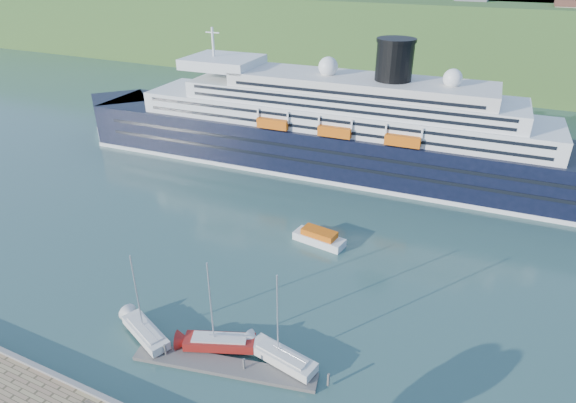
# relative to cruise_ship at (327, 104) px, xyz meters

# --- Properties ---
(far_hillside) EXTENTS (400.00, 50.00, 24.00)m
(far_hillside) POSITION_rel_cruise_ship_xyz_m (3.83, 85.47, -0.13)
(far_hillside) COLOR #346127
(far_hillside) RESTS_ON ground
(cruise_ship) EXTENTS (108.68, 21.27, 24.26)m
(cruise_ship) POSITION_rel_cruise_ship_xyz_m (0.00, 0.00, 0.00)
(cruise_ship) COLOR black
(cruise_ship) RESTS_ON ground
(floating_pontoon) EXTENTS (18.62, 6.15, 0.41)m
(floating_pontoon) POSITION_rel_cruise_ship_xyz_m (9.54, -51.27, -11.92)
(floating_pontoon) COLOR #67635C
(floating_pontoon) RESTS_ON ground
(sailboat_white_near) EXTENTS (7.88, 4.94, 9.89)m
(sailboat_white_near) POSITION_rel_cruise_ship_xyz_m (0.03, -51.42, -7.18)
(sailboat_white_near) COLOR silver
(sailboat_white_near) RESTS_ON ground
(sailboat_red) EXTENTS (8.22, 4.99, 10.29)m
(sailboat_red) POSITION_rel_cruise_ship_xyz_m (7.87, -49.38, -6.98)
(sailboat_red) COLOR maroon
(sailboat_red) RESTS_ON ground
(sailboat_white_far) EXTENTS (8.17, 3.66, 10.21)m
(sailboat_white_far) POSITION_rel_cruise_ship_xyz_m (14.57, -48.50, -7.02)
(sailboat_white_far) COLOR silver
(sailboat_white_far) RESTS_ON ground
(tender_launch) EXTENTS (7.70, 3.55, 2.05)m
(tender_launch) POSITION_rel_cruise_ship_xyz_m (9.36, -25.95, -11.10)
(tender_launch) COLOR #D5590C
(tender_launch) RESTS_ON ground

